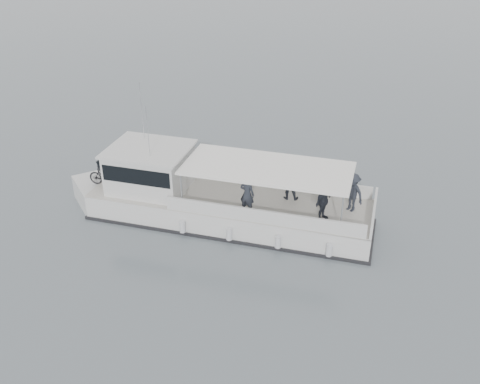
% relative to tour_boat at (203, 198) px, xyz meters
% --- Properties ---
extents(ground, '(1400.00, 1400.00, 0.00)m').
position_rel_tour_boat_xyz_m(ground, '(1.12, -1.56, -0.99)').
color(ground, '#4F575D').
rests_on(ground, ground).
extents(tour_boat, '(14.43, 5.66, 6.01)m').
position_rel_tour_boat_xyz_m(tour_boat, '(0.00, 0.00, 0.00)').
color(tour_boat, silver).
rests_on(tour_boat, ground).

